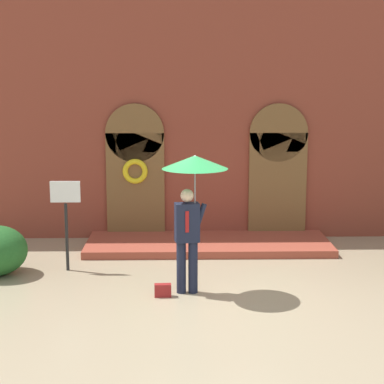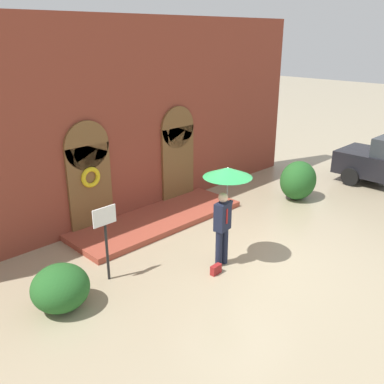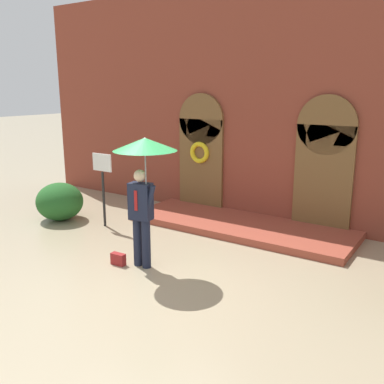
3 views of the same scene
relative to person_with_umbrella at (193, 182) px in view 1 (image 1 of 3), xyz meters
name	(u,v)px [view 1 (image 1 of 3)]	position (x,y,z in m)	size (l,w,h in m)	color
ground_plane	(216,296)	(0.39, -0.17, -1.91)	(80.00, 80.00, 0.00)	tan
building_facade	(206,119)	(0.39, 3.98, 0.77)	(14.00, 2.30, 5.60)	brown
person_with_umbrella	(193,182)	(0.00, 0.00, 0.00)	(1.10, 1.10, 2.36)	#191E33
handbag	(163,290)	(-0.51, -0.20, -1.80)	(0.28, 0.12, 0.22)	maroon
sign_post	(66,211)	(-2.36, 1.32, -0.75)	(0.56, 0.06, 1.72)	black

